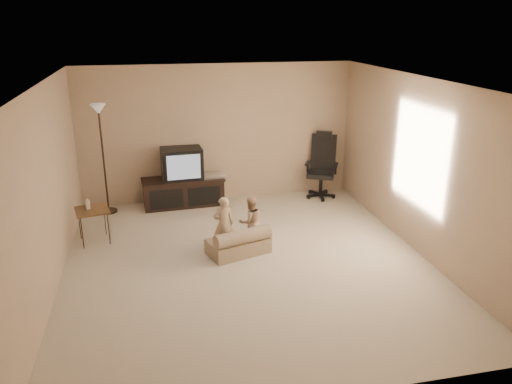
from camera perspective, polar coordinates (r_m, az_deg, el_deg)
floor at (r=7.08m, az=-0.98°, el=-8.03°), size 5.50×5.50×0.00m
room_shell at (r=6.53m, az=-1.05°, el=3.90°), size 5.50×5.50×5.50m
tv_stand at (r=9.13m, az=-8.31°, el=1.16°), size 1.52×0.63×1.07m
office_chair at (r=9.58m, az=7.52°, el=2.07°), size 0.76×0.77×1.24m
side_table at (r=7.91m, az=-18.27°, el=-2.01°), size 0.56×0.56×0.71m
floor_lamp at (r=8.83m, az=-17.30°, el=6.26°), size 0.30×0.30×1.91m
child_sofa at (r=7.25m, az=-1.88°, el=-5.87°), size 0.97×0.73×0.43m
toddler_left at (r=7.27m, az=-3.74°, el=-3.68°), size 0.32×0.25×0.84m
toddler_right at (r=7.43m, az=-0.64°, el=-3.38°), size 0.41×0.29×0.78m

